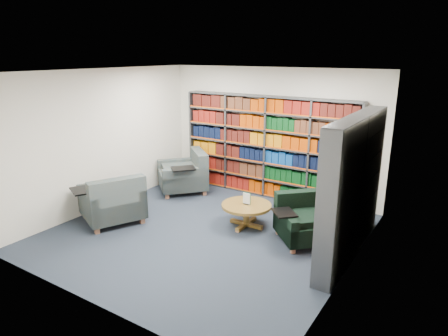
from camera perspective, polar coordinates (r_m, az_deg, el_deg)
The scene contains 7 objects.
room_shell at distance 6.75m, azimuth -2.75°, elevation 1.66°, with size 5.02×5.02×2.82m.
bookshelf_back at distance 8.78m, azimuth 6.15°, elevation 2.97°, with size 4.00×0.28×2.20m.
bookshelf_right at distance 6.41m, azimuth 17.93°, elevation -2.73°, with size 0.28×2.50×2.20m.
chair_teal_left at distance 9.23m, azimuth -5.36°, elevation -1.00°, with size 1.44×1.44×0.93m.
chair_green_right at distance 6.98m, azimuth 11.33°, elevation -7.55°, with size 1.23×1.23×0.79m.
chair_teal_front at distance 7.76m, azimuth -15.51°, elevation -4.89°, with size 1.37×1.39×0.94m.
coffee_table at distance 7.34m, azimuth 3.22°, elevation -5.83°, with size 0.91×0.91×0.64m.
Camera 1 is at (3.79, -5.32, 3.09)m, focal length 32.00 mm.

